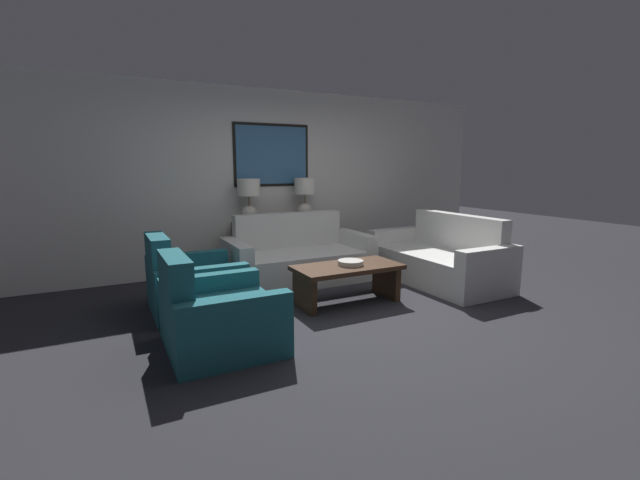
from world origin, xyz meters
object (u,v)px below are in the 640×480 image
at_px(console_table, 279,245).
at_px(armchair_near_back_wall, 192,285).
at_px(couch_by_side, 439,260).
at_px(armchair_near_camera, 217,317).
at_px(couch_by_back_wall, 298,259).
at_px(coffee_table, 347,275).
at_px(decorative_bowl, 351,263).
at_px(table_lamp_right, 305,194).
at_px(table_lamp_left, 249,196).

relative_size(console_table, armchair_near_back_wall, 1.38).
bearing_deg(couch_by_side, armchair_near_camera, -166.31).
xyz_separation_m(armchair_near_back_wall, armchair_near_camera, (0.00, -1.10, 0.00)).
bearing_deg(armchair_near_back_wall, couch_by_back_wall, 21.18).
distance_m(console_table, coffee_table, 1.84).
relative_size(couch_by_back_wall, decorative_bowl, 6.65).
relative_size(couch_by_side, armchair_near_camera, 2.01).
height_order(couch_by_side, armchair_near_back_wall, couch_by_side).
height_order(coffee_table, decorative_bowl, decorative_bowl).
distance_m(table_lamp_right, armchair_near_back_wall, 2.49).
bearing_deg(couch_by_back_wall, armchair_near_back_wall, -158.82).
xyz_separation_m(couch_by_back_wall, couch_by_side, (1.68, -0.91, 0.00)).
xyz_separation_m(couch_by_side, coffee_table, (-1.58, -0.23, 0.03)).
relative_size(table_lamp_left, decorative_bowl, 2.17).
relative_size(table_lamp_right, decorative_bowl, 2.17).
height_order(couch_by_back_wall, armchair_near_camera, couch_by_back_wall).
bearing_deg(couch_by_side, table_lamp_left, 142.88).
bearing_deg(console_table, decorative_bowl, -85.91).
relative_size(coffee_table, armchair_near_back_wall, 1.27).
relative_size(table_lamp_right, armchair_near_camera, 0.66).
bearing_deg(coffee_table, console_table, 93.02).
height_order(table_lamp_left, decorative_bowl, table_lamp_left).
distance_m(couch_by_side, decorative_bowl, 1.58).
bearing_deg(table_lamp_left, armchair_near_back_wall, -130.20).
distance_m(console_table, armchair_near_camera, 2.83).
xyz_separation_m(couch_by_side, decorative_bowl, (-1.55, -0.24, 0.17)).
distance_m(table_lamp_right, coffee_table, 2.03).
distance_m(console_table, table_lamp_left, 0.87).
bearing_deg(armchair_near_camera, coffee_table, 18.79).
distance_m(console_table, armchair_near_back_wall, 1.99).
xyz_separation_m(table_lamp_left, couch_by_side, (2.12, -1.60, -0.83)).
relative_size(couch_by_back_wall, coffee_table, 1.59).
xyz_separation_m(table_lamp_right, couch_by_side, (1.24, -1.60, -0.83)).
distance_m(coffee_table, armchair_near_back_wall, 1.71).
bearing_deg(couch_by_back_wall, couch_by_side, -28.52).
relative_size(table_lamp_right, coffee_table, 0.52).
xyz_separation_m(coffee_table, decorative_bowl, (0.04, -0.01, 0.14)).
xyz_separation_m(console_table, armchair_near_camera, (-1.52, -2.39, -0.09)).
bearing_deg(armchair_near_camera, couch_by_back_wall, 48.01).
bearing_deg(couch_by_back_wall, table_lamp_right, 57.52).
relative_size(table_lamp_left, couch_by_back_wall, 0.33).
xyz_separation_m(console_table, table_lamp_right, (0.44, 0.00, 0.75)).
xyz_separation_m(decorative_bowl, armchair_near_back_wall, (-1.66, 0.56, -0.19)).
xyz_separation_m(decorative_bowl, armchair_near_camera, (-1.66, -0.54, -0.19)).
bearing_deg(table_lamp_left, console_table, 0.00).
distance_m(table_lamp_left, armchair_near_back_wall, 1.88).
bearing_deg(armchair_near_back_wall, console_table, 40.07).
bearing_deg(coffee_table, decorative_bowl, -14.34).
relative_size(decorative_bowl, armchair_near_back_wall, 0.30).
height_order(table_lamp_left, armchair_near_back_wall, table_lamp_left).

